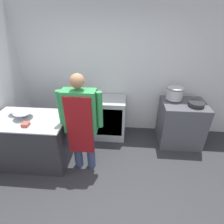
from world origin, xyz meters
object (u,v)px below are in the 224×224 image
object	(u,v)px
fridge_unit	(109,118)
plastic_tub	(26,125)
person_cook	(81,120)
mixing_bowl	(24,115)
stove	(180,123)
saute_pan	(196,104)
stock_pot	(175,93)

from	to	relation	value
fridge_unit	plastic_tub	xyz separation A→B (m)	(-1.16, -1.10, 0.48)
person_cook	mixing_bowl	distance (m)	0.99
fridge_unit	person_cook	bearing A→B (deg)	-108.73
stove	saute_pan	size ratio (longest dim) A/B	3.26
stove	stock_pot	distance (m)	0.64
stove	fridge_unit	world-z (taller)	stove
stove	plastic_tub	xyz separation A→B (m)	(-2.64, -1.01, 0.47)
saute_pan	stove	bearing A→B (deg)	143.08
fridge_unit	person_cook	world-z (taller)	person_cook
stock_pot	saute_pan	size ratio (longest dim) A/B	1.12
person_cook	saute_pan	bearing A→B (deg)	20.88
stock_pot	saute_pan	bearing A→B (deg)	-35.51
mixing_bowl	saute_pan	size ratio (longest dim) A/B	1.08
fridge_unit	mixing_bowl	size ratio (longest dim) A/B	2.86
mixing_bowl	person_cook	bearing A→B (deg)	-6.28
saute_pan	mixing_bowl	bearing A→B (deg)	-167.71
person_cook	mixing_bowl	bearing A→B (deg)	173.72
plastic_tub	saute_pan	size ratio (longest dim) A/B	0.36
stove	fridge_unit	xyz separation A→B (m)	(-1.48, 0.10, -0.01)
mixing_bowl	plastic_tub	bearing A→B (deg)	-57.35
plastic_tub	saute_pan	distance (m)	2.94
fridge_unit	saute_pan	distance (m)	1.74
mixing_bowl	saute_pan	world-z (taller)	mixing_bowl
stock_pot	plastic_tub	bearing A→B (deg)	-155.27
plastic_tub	mixing_bowl	bearing A→B (deg)	122.65
fridge_unit	mixing_bowl	xyz separation A→B (m)	(-1.32, -0.87, 0.51)
mixing_bowl	plastic_tub	distance (m)	0.28
fridge_unit	plastic_tub	world-z (taller)	plastic_tub
plastic_tub	stock_pot	xyz separation A→B (m)	(2.46, 1.13, 0.13)
stove	fridge_unit	distance (m)	1.48
fridge_unit	mixing_bowl	world-z (taller)	mixing_bowl
saute_pan	person_cook	bearing A→B (deg)	-159.12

